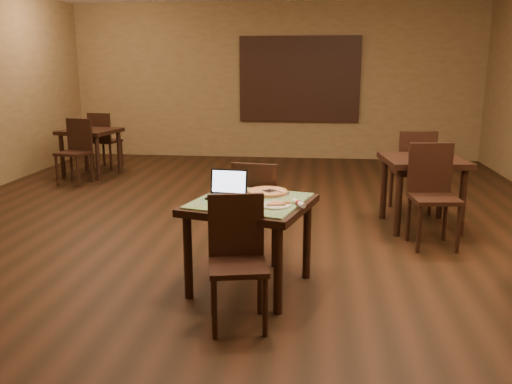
# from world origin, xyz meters

# --- Properties ---
(ground) EXTENTS (10.00, 10.00, 0.00)m
(ground) POSITION_xyz_m (0.00, 0.00, 0.00)
(ground) COLOR black
(ground) RESTS_ON ground
(wall_back) EXTENTS (8.00, 0.02, 3.00)m
(wall_back) POSITION_xyz_m (0.00, 5.00, 1.50)
(wall_back) COLOR olive
(wall_back) RESTS_ON ground
(mural) EXTENTS (2.34, 0.05, 1.64)m
(mural) POSITION_xyz_m (0.50, 4.96, 1.55)
(mural) COLOR #26558C
(mural) RESTS_ON wall_back
(tiled_table) EXTENTS (1.13, 1.13, 0.76)m
(tiled_table) POSITION_xyz_m (0.34, -1.55, 0.66)
(tiled_table) COLOR black
(tiled_table) RESTS_ON ground
(chair_main_near) EXTENTS (0.48, 0.48, 0.94)m
(chair_main_near) POSITION_xyz_m (0.32, -2.17, 0.53)
(chair_main_near) COLOR black
(chair_main_near) RESTS_ON ground
(chair_main_far) EXTENTS (0.47, 0.47, 0.97)m
(chair_main_far) POSITION_xyz_m (0.33, -0.94, 0.55)
(chair_main_far) COLOR black
(chair_main_far) RESTS_ON ground
(laptop) EXTENTS (0.34, 0.28, 0.22)m
(laptop) POSITION_xyz_m (0.14, -1.45, 0.82)
(laptop) COLOR black
(laptop) RESTS_ON tiled_table
(plate) EXTENTS (0.24, 0.24, 0.01)m
(plate) POSITION_xyz_m (0.56, -1.73, 0.77)
(plate) COLOR white
(plate) RESTS_ON tiled_table
(pizza_slice) EXTENTS (0.21, 0.21, 0.02)m
(pizza_slice) POSITION_xyz_m (0.56, -1.73, 0.79)
(pizza_slice) COLOR beige
(pizza_slice) RESTS_ON plate
(pizza_pan) EXTENTS (0.38, 0.38, 0.01)m
(pizza_pan) POSITION_xyz_m (0.46, -1.31, 0.77)
(pizza_pan) COLOR silver
(pizza_pan) RESTS_ON tiled_table
(pizza_whole) EXTENTS (0.35, 0.35, 0.02)m
(pizza_whole) POSITION_xyz_m (0.46, -1.31, 0.78)
(pizza_whole) COLOR beige
(pizza_whole) RESTS_ON pizza_pan
(spatula) EXTENTS (0.25, 0.24, 0.01)m
(spatula) POSITION_xyz_m (0.48, -1.33, 0.79)
(spatula) COLOR silver
(spatula) RESTS_ON pizza_whole
(napkin_roll) EXTENTS (0.12, 0.18, 0.04)m
(napkin_roll) POSITION_xyz_m (0.74, -1.69, 0.78)
(napkin_roll) COLOR white
(napkin_roll) RESTS_ON tiled_table
(other_table_a) EXTENTS (0.96, 0.96, 0.81)m
(other_table_a) POSITION_xyz_m (2.07, 0.40, 0.68)
(other_table_a) COLOR black
(other_table_a) RESTS_ON ground
(other_table_a_chair_near) EXTENTS (0.50, 0.50, 1.05)m
(other_table_a_chair_near) POSITION_xyz_m (2.06, -0.21, 0.59)
(other_table_a_chair_near) COLOR black
(other_table_a_chair_near) RESTS_ON ground
(other_table_a_chair_far) EXTENTS (0.50, 0.50, 1.05)m
(other_table_a_chair_far) POSITION_xyz_m (2.08, 1.02, 0.59)
(other_table_a_chair_far) COLOR black
(other_table_a_chair_far) RESTS_ON ground
(other_table_b) EXTENTS (0.97, 0.97, 0.78)m
(other_table_b) POSITION_xyz_m (-2.90, 2.84, 0.65)
(other_table_b) COLOR black
(other_table_b) RESTS_ON ground
(other_table_b_chair_near) EXTENTS (0.51, 0.51, 1.01)m
(other_table_b_chair_near) POSITION_xyz_m (-2.89, 2.25, 0.57)
(other_table_b_chair_near) COLOR black
(other_table_b_chair_near) RESTS_ON ground
(other_table_b_chair_far) EXTENTS (0.51, 0.51, 1.01)m
(other_table_b_chair_far) POSITION_xyz_m (-2.92, 3.43, 0.57)
(other_table_b_chair_far) COLOR black
(other_table_b_chair_far) RESTS_ON ground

